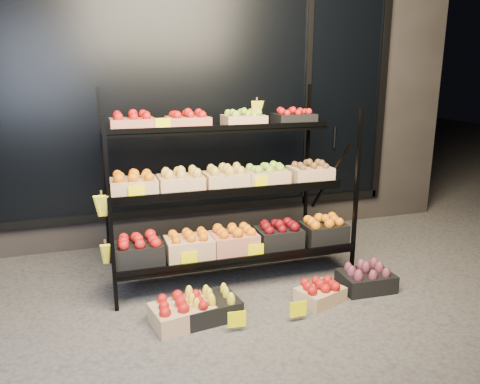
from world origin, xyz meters
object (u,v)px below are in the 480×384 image
object	(u,v)px
display_rack	(226,189)
floor_crate_left	(182,311)
floor_crate_midleft	(210,305)
floor_crate_midright	(320,292)

from	to	relation	value
display_rack	floor_crate_left	xyz separation A→B (m)	(-0.57, -0.76, -0.69)
display_rack	floor_crate_midleft	xyz separation A→B (m)	(-0.35, -0.74, -0.69)
floor_crate_midleft	floor_crate_midright	distance (m)	0.90
floor_crate_left	floor_crate_midright	bearing A→B (deg)	-11.64
floor_crate_left	floor_crate_midleft	size ratio (longest dim) A/B	1.04
display_rack	floor_crate_midleft	bearing A→B (deg)	-115.42
floor_crate_left	floor_crate_midleft	bearing A→B (deg)	-4.50
display_rack	floor_crate_midleft	distance (m)	1.07
floor_crate_midright	floor_crate_midleft	bearing A→B (deg)	158.25
floor_crate_left	floor_crate_midleft	xyz separation A→B (m)	(0.21, 0.02, -0.00)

